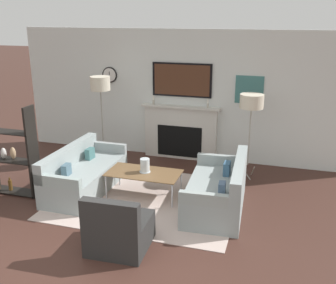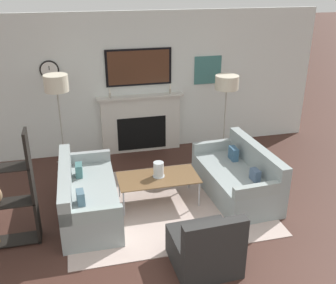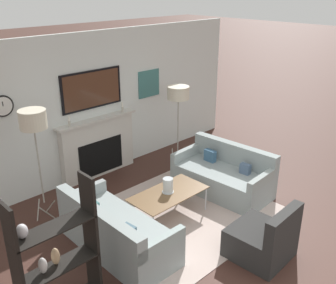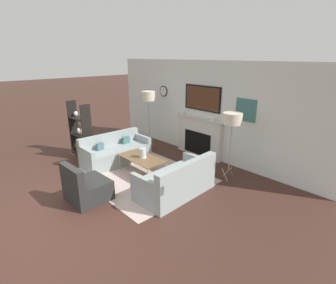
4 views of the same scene
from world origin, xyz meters
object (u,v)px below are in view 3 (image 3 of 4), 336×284
(armchair, at_px, (263,240))
(hurricane_candle, at_px, (168,186))
(couch_left, at_px, (116,232))
(couch_right, at_px, (224,176))
(coffee_table, at_px, (168,194))
(floor_lamp_right, at_px, (178,94))
(floor_lamp_left, at_px, (33,121))
(shelf_unit, at_px, (55,258))

(armchair, relative_size, hurricane_candle, 3.45)
(couch_left, bearing_deg, couch_right, 0.07)
(couch_left, height_order, hurricane_candle, couch_left)
(coffee_table, relative_size, floor_lamp_right, 0.77)
(couch_left, bearing_deg, armchair, -48.63)
(armchair, bearing_deg, floor_lamp_left, 119.06)
(coffee_table, bearing_deg, shelf_unit, -166.75)
(couch_right, xyz_separation_m, armchair, (-1.06, -1.51, -0.02))
(floor_lamp_right, bearing_deg, floor_lamp_left, -180.00)
(floor_lamp_left, distance_m, floor_lamp_right, 3.01)
(coffee_table, height_order, hurricane_candle, hurricane_candle)
(couch_left, bearing_deg, floor_lamp_left, 102.14)
(couch_left, height_order, couch_right, couch_right)
(armchair, height_order, floor_lamp_left, floor_lamp_left)
(couch_right, relative_size, hurricane_candle, 7.33)
(floor_lamp_right, bearing_deg, coffee_table, -139.62)
(floor_lamp_left, bearing_deg, shelf_unit, -113.49)
(couch_left, relative_size, hurricane_candle, 7.71)
(armchair, xyz_separation_m, floor_lamp_right, (1.37, 2.95, 1.19))
(armchair, height_order, coffee_table, armchair)
(coffee_table, xyz_separation_m, floor_lamp_left, (-1.41, 1.36, 1.21))
(couch_right, bearing_deg, hurricane_candle, 175.38)
(floor_lamp_left, xyz_separation_m, shelf_unit, (-0.82, -1.88, -0.89))
(hurricane_candle, bearing_deg, shelf_unit, -166.24)
(hurricane_candle, height_order, floor_lamp_right, floor_lamp_right)
(armchair, height_order, hurricane_candle, armchair)
(couch_left, distance_m, shelf_unit, 1.29)
(couch_right, relative_size, floor_lamp_right, 1.08)
(couch_left, bearing_deg, coffee_table, 4.27)
(armchair, distance_m, coffee_table, 1.61)
(couch_right, bearing_deg, shelf_unit, -172.79)
(floor_lamp_left, bearing_deg, floor_lamp_right, 0.00)
(couch_left, xyz_separation_m, armchair, (1.33, -1.51, -0.01))
(couch_right, distance_m, shelf_unit, 3.57)
(coffee_table, xyz_separation_m, floor_lamp_right, (1.60, 1.36, 1.05))
(floor_lamp_right, distance_m, shelf_unit, 4.32)
(couch_right, height_order, floor_lamp_right, floor_lamp_right)
(armchair, bearing_deg, couch_right, 54.90)
(couch_right, height_order, coffee_table, couch_right)
(shelf_unit, bearing_deg, couch_left, 21.41)
(couch_right, height_order, hurricane_candle, couch_right)
(armchair, bearing_deg, hurricane_candle, 97.67)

